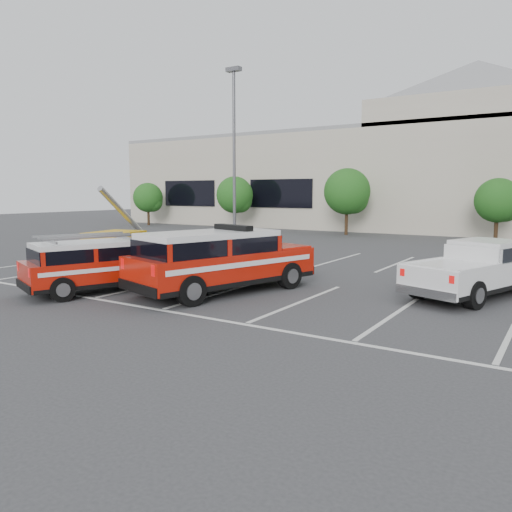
# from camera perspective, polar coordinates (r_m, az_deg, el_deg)

# --- Properties ---
(ground) EXTENTS (120.00, 120.00, 0.00)m
(ground) POSITION_cam_1_polar(r_m,az_deg,el_deg) (15.71, -3.72, -4.14)
(ground) COLOR #343437
(ground) RESTS_ON ground
(stall_markings) EXTENTS (23.00, 15.00, 0.01)m
(stall_markings) POSITION_cam_1_polar(r_m,az_deg,el_deg) (19.45, 4.16, -1.90)
(stall_markings) COLOR silver
(stall_markings) RESTS_ON ground
(convention_building) EXTENTS (60.00, 16.99, 13.20)m
(convention_building) POSITION_cam_1_polar(r_m,az_deg,el_deg) (45.18, 21.44, 8.85)
(convention_building) COLOR beige
(convention_building) RESTS_ON ground
(tree_far_left) EXTENTS (2.77, 2.77, 3.99)m
(tree_far_left) POSITION_cam_1_polar(r_m,az_deg,el_deg) (48.43, -12.13, 6.43)
(tree_far_left) COLOR #3F2B19
(tree_far_left) RESTS_ON ground
(tree_left) EXTENTS (3.07, 3.07, 4.42)m
(tree_left) POSITION_cam_1_polar(r_m,az_deg,el_deg) (42.00, -2.32, 6.84)
(tree_left) COLOR #3F2B19
(tree_left) RESTS_ON ground
(tree_mid_left) EXTENTS (3.37, 3.37, 4.85)m
(tree_mid_left) POSITION_cam_1_polar(r_m,az_deg,el_deg) (37.19, 10.52, 7.08)
(tree_mid_left) COLOR #3F2B19
(tree_mid_left) RESTS_ON ground
(tree_mid_right) EXTENTS (2.77, 2.77, 3.99)m
(tree_mid_right) POSITION_cam_1_polar(r_m,az_deg,el_deg) (34.68, 26.05, 5.57)
(tree_mid_right) COLOR #3F2B19
(tree_mid_right) RESTS_ON ground
(light_pole_left) EXTENTS (0.90, 0.60, 10.24)m
(light_pole_left) POSITION_cam_1_polar(r_m,az_deg,el_deg) (29.88, -2.51, 11.28)
(light_pole_left) COLOR #59595E
(light_pole_left) RESTS_ON ground
(fire_chief_suv) EXTENTS (3.74, 6.33, 2.10)m
(fire_chief_suv) POSITION_cam_1_polar(r_m,az_deg,el_deg) (15.55, -4.04, -1.05)
(fire_chief_suv) COLOR #B01508
(fire_chief_suv) RESTS_ON ground
(white_pickup) EXTENTS (3.58, 5.73, 1.66)m
(white_pickup) POSITION_cam_1_polar(r_m,az_deg,el_deg) (16.46, 24.14, -1.90)
(white_pickup) COLOR silver
(white_pickup) RESTS_ON ground
(ladder_suv) EXTENTS (3.31, 4.92, 1.81)m
(ladder_suv) POSITION_cam_1_polar(r_m,az_deg,el_deg) (16.41, -17.52, -1.41)
(ladder_suv) COLOR #B01508
(ladder_suv) RESTS_ON ground
(utility_rig) EXTENTS (3.47, 4.35, 3.37)m
(utility_rig) POSITION_cam_1_polar(r_m,az_deg,el_deg) (21.51, -16.20, 0.50)
(utility_rig) COLOR #59595E
(utility_rig) RESTS_ON ground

